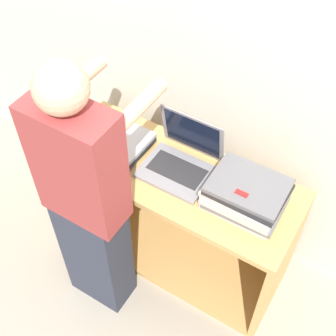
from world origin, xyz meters
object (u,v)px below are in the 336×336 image
laptop_stack_left (115,140)px  laptop_stack_right (246,195)px  laptop_open (181,159)px  person (88,204)px

laptop_stack_left → laptop_stack_right: bearing=-0.3°
laptop_stack_right → laptop_open: bearing=171.9°
laptop_stack_left → laptop_stack_right: laptop_stack_right is taller
person → laptop_open: bearing=63.6°
laptop_stack_left → person: bearing=-70.7°
laptop_open → laptop_stack_right: (0.39, -0.06, 0.02)m
laptop_open → person: 0.54m
laptop_stack_right → laptop_stack_left: bearing=179.7°
laptop_open → laptop_stack_right: laptop_open is taller
laptop_open → laptop_stack_right: size_ratio=0.94×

